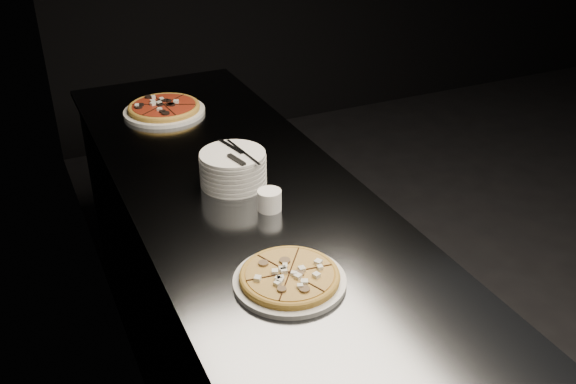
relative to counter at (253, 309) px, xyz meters
name	(u,v)px	position (x,y,z in m)	size (l,w,h in m)	color
wall_left	(111,65)	(-0.37, 0.00, 0.94)	(0.02, 5.00, 2.80)	black
counter	(253,309)	(0.00, 0.00, 0.00)	(0.74, 2.44, 0.92)	#56595D
pizza_mushroom	(290,278)	(-0.08, -0.47, 0.48)	(0.29, 0.29, 0.03)	silver
pizza_tomato	(164,109)	(-0.06, 0.79, 0.48)	(0.39, 0.39, 0.04)	silver
plate_stack	(233,168)	(-0.01, 0.10, 0.52)	(0.21, 0.21, 0.11)	silver
cutlery	(237,154)	(-0.01, 0.08, 0.57)	(0.07, 0.23, 0.01)	silver
ramekin	(269,200)	(0.03, -0.11, 0.49)	(0.07, 0.07, 0.06)	white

